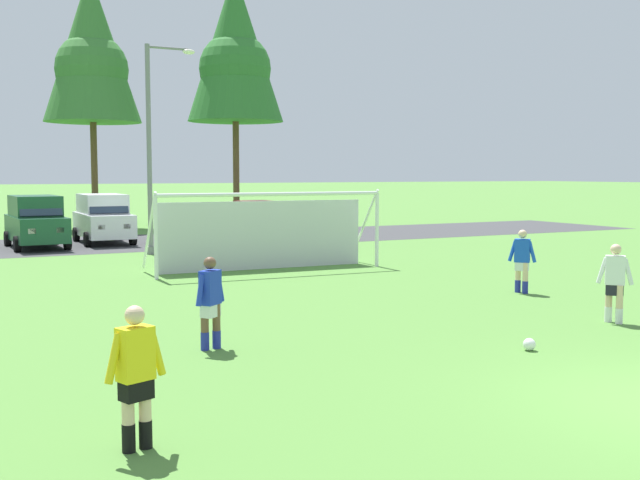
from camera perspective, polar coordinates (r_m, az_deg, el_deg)
ground_plane at (r=23.50m, az=-4.62°, el=-2.54°), size 400.00×400.00×0.00m
parking_lot_strip at (r=35.10m, az=-12.29°, el=-0.12°), size 52.00×8.40×0.01m
soccer_ball at (r=13.90m, az=15.40°, el=-7.54°), size 0.22×0.22×0.22m
soccer_goal at (r=24.38m, az=-4.16°, el=0.79°), size 7.49×2.25×2.57m
referee at (r=8.84m, az=-13.61°, el=-10.01°), size 0.74×0.35×1.64m
player_striker_near at (r=16.86m, az=21.19°, el=-3.05°), size 0.52×0.63×1.64m
player_midfield_center at (r=13.51m, az=-8.21°, el=-4.69°), size 0.68×0.46×1.64m
player_defender_far at (r=20.31m, az=14.88°, el=-1.55°), size 0.49×0.66×1.64m
parked_car_slot_far_left at (r=33.55m, az=-20.48°, el=1.34°), size 2.28×4.67×2.16m
parked_car_slot_left at (r=34.91m, az=-15.92°, el=1.60°), size 2.16×4.61×2.16m
parked_car_slot_center_left at (r=35.18m, az=-9.35°, el=1.36°), size 2.21×4.29×1.72m
parked_car_slot_center at (r=37.63m, az=-4.67°, el=1.65°), size 2.17×4.27×1.72m
tree_mid_left at (r=45.10m, az=-16.74°, el=13.33°), size 5.32×5.32×14.18m
tree_center_back at (r=44.28m, az=-6.38°, el=13.86°), size 5.39×5.39×14.38m
street_lamp at (r=29.66m, az=-12.35°, el=6.84°), size 2.00×0.32×7.89m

